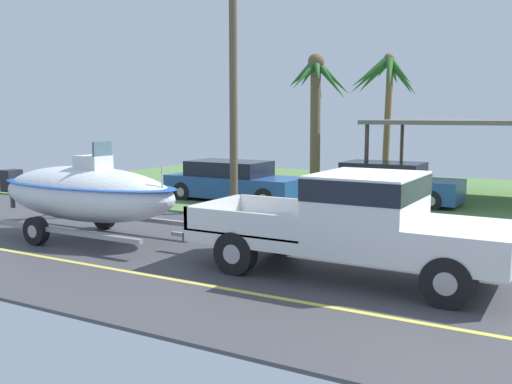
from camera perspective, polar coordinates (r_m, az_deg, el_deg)
ground at (r=18.56m, az=21.81°, el=-2.04°), size 36.00×22.00×0.11m
pickup_truck_towing at (r=10.49m, az=10.73°, el=-2.78°), size 5.99×2.11×1.90m
boat_on_trailer at (r=14.25m, az=-16.43°, el=-0.09°), size 6.28×2.37×2.32m
parked_sedan_near at (r=19.59m, az=-2.22°, el=1.00°), size 4.70×1.88×1.38m
parked_sedan_far at (r=19.52m, az=12.88°, el=0.79°), size 4.52×1.82×1.38m
carport_awning at (r=21.19m, az=22.16°, el=6.24°), size 7.72×4.79×2.75m
palm_tree_near_right at (r=24.36m, az=5.94°, el=9.76°), size 2.55×3.18×5.43m
palm_tree_mid at (r=25.41m, az=12.72°, el=10.63°), size 3.03×2.89×5.50m
utility_pole at (r=17.37m, az=-2.25°, el=11.05°), size 0.24×1.80×7.64m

